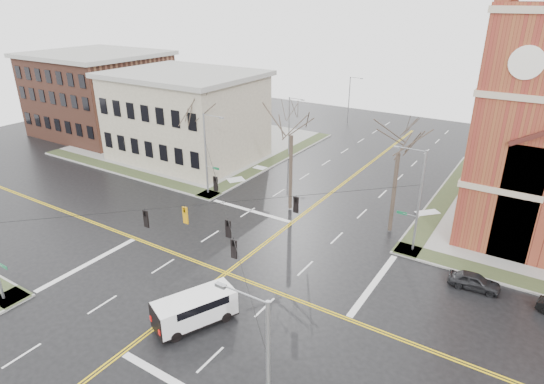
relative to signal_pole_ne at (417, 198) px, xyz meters
The scene contains 17 objects.
ground 16.88m from the signal_pole_ne, 134.55° to the right, with size 120.00×120.00×0.00m, color black.
sidewalks 16.86m from the signal_pole_ne, 134.55° to the right, with size 80.00×80.00×0.17m.
road_markings 16.88m from the signal_pole_ne, 134.55° to the right, with size 100.00×100.00×0.01m.
civic_building_a 34.39m from the signal_pole_ne, 165.69° to the left, with size 18.00×14.00×11.00m, color gray.
civic_building_b 54.36m from the signal_pole_ne, 168.86° to the left, with size 18.00×16.00×12.00m, color brown.
signal_pole_ne is the anchor object (origin of this frame).
signal_pole_nw 22.64m from the signal_pole_ne, behind, with size 2.75×0.22×9.00m.
signal_pole_se 23.00m from the signal_pole_ne, 90.00° to the right, with size 2.75×0.22×9.00m.
span_wires 16.19m from the signal_pole_ne, 134.55° to the right, with size 23.02×23.02×0.03m.
traffic_signals 16.63m from the signal_pole_ne, 132.94° to the right, with size 8.21×8.26×1.30m.
streetlight_north_a 27.48m from the signal_pole_ne, 143.10° to the left, with size 2.30×0.20×8.00m.
streetlight_north_b 42.61m from the signal_pole_ne, 121.05° to the left, with size 2.30×0.20×8.00m.
cargo_van 19.85m from the signal_pole_ne, 118.23° to the right, with size 4.24×5.89×2.10m.
parked_car_a 7.78m from the signal_pole_ne, 28.01° to the right, with size 1.49×3.70×1.26m, color black.
tree_nw_far 25.62m from the signal_pole_ne, behind, with size 4.00×4.00×11.16m.
tree_nw_near 13.58m from the signal_pole_ne, behind, with size 4.00×4.00×11.67m.
tree_ne 4.85m from the signal_pole_ne, 139.16° to the left, with size 4.00×4.00×11.41m.
Camera 1 is at (19.66, -23.96, 20.31)m, focal length 30.00 mm.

